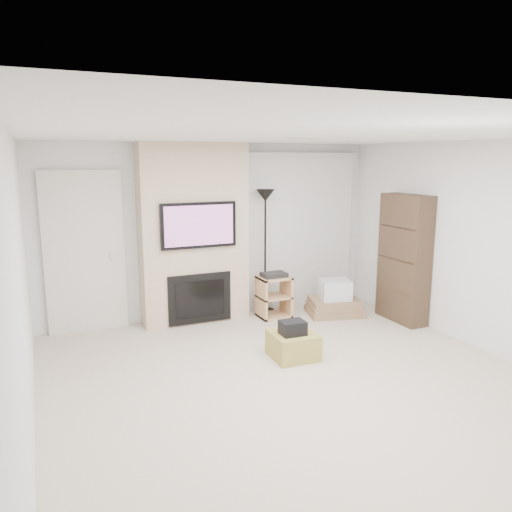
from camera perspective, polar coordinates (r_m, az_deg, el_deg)
name	(u,v)px	position (r m, az deg, el deg)	size (l,w,h in m)	color
floor	(304,388)	(5.24, 5.50, -14.82)	(5.00, 5.50, 0.00)	beige
ceiling	(309,135)	(4.72, 6.08, 13.62)	(5.00, 5.50, 0.00)	white
wall_back	(213,230)	(7.31, -4.94, 2.92)	(5.00, 2.50, 0.00)	white
wall_left	(21,297)	(4.22, -25.28, -4.22)	(5.50, 2.50, 0.00)	white
wall_right	(494,249)	(6.43, 25.55, 0.73)	(5.50, 2.50, 0.00)	white
hvac_vent	(304,139)	(5.61, 5.54, 13.20)	(0.35, 0.18, 0.01)	silver
ottoman	(293,345)	(5.91, 4.27, -10.12)	(0.50, 0.50, 0.30)	#A49443
black_bag	(293,328)	(5.78, 4.20, -8.17)	(0.28, 0.22, 0.16)	black
fireplace_wall	(194,235)	(7.00, -7.08, 2.41)	(1.50, 0.47, 2.50)	beige
entry_door	(85,253)	(6.94, -19.00, 0.27)	(1.02, 0.11, 2.14)	silver
vertical_blinds	(299,224)	(7.82, 4.94, 3.64)	(1.98, 0.10, 2.37)	silver
floor_lamp	(265,216)	(7.32, 1.07, 4.57)	(0.27, 0.27, 1.84)	black
av_stand	(274,294)	(7.29, 2.06, -4.32)	(0.45, 0.38, 0.66)	tan
box_stack	(334,301)	(7.52, 8.95, -5.13)	(0.91, 0.77, 0.52)	#937253
bookshelf	(404,259)	(7.30, 16.57, -0.29)	(0.30, 0.80, 1.80)	#38291C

